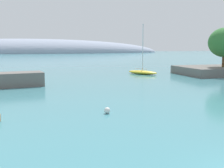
# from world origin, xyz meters

# --- Properties ---
(shore_outcrop) EXTENTS (15.16, 11.97, 1.71)m
(shore_outcrop) POSITION_xyz_m (27.63, 41.08, 0.85)
(shore_outcrop) COLOR #66605B
(shore_outcrop) RESTS_ON ground
(distant_ridge) EXTENTS (246.43, 55.60, 24.93)m
(distant_ridge) POSITION_xyz_m (-16.73, 244.24, 0.00)
(distant_ridge) COLOR #8E99AD
(distant_ridge) RESTS_ON ground
(sailboat_yellow_mid_mooring) EXTENTS (5.88, 7.38, 10.74)m
(sailboat_yellow_mid_mooring) POSITION_xyz_m (12.69, 45.93, 0.54)
(sailboat_yellow_mid_mooring) COLOR yellow
(sailboat_yellow_mid_mooring) RESTS_ON water
(mooring_buoy_white) EXTENTS (0.56, 0.56, 0.56)m
(mooring_buoy_white) POSITION_xyz_m (-3.68, 13.95, 0.28)
(mooring_buoy_white) COLOR silver
(mooring_buoy_white) RESTS_ON water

